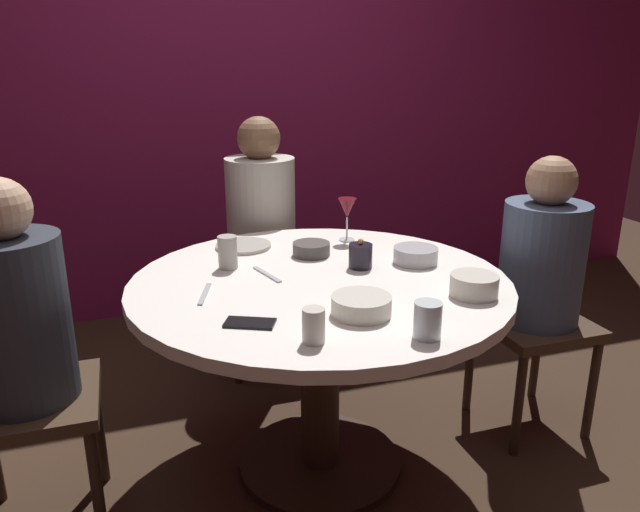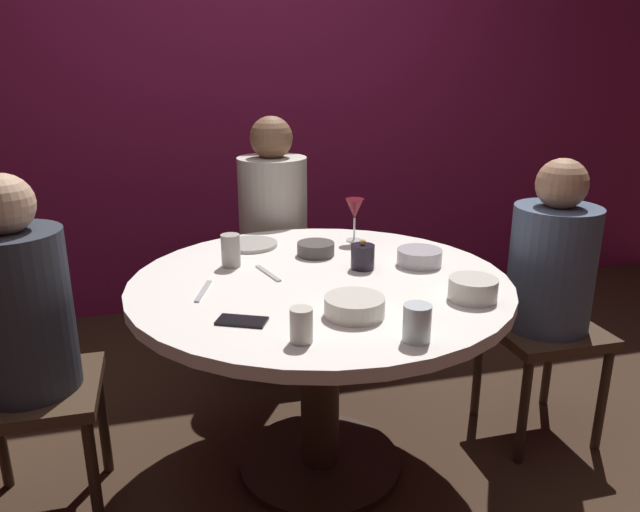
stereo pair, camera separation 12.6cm
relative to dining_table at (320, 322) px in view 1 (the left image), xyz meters
The scene contains 19 objects.
ground_plane 0.58m from the dining_table, ahead, with size 8.00×8.00×0.00m, color #382619.
back_wall 1.88m from the dining_table, 90.00° to the left, with size 6.00×0.10×2.60m, color maroon.
dining_table is the anchor object (origin of this frame).
seated_diner_left 0.94m from the dining_table, behind, with size 0.40×0.40×1.15m.
seated_diner_back 0.89m from the dining_table, 90.00° to the left, with size 0.40×0.40×1.21m.
seated_diner_right 0.91m from the dining_table, ahead, with size 0.40×0.40×1.12m.
candle_holder 0.28m from the dining_table, 20.01° to the left, with size 0.08×0.08×0.11m.
wine_glass 0.55m from the dining_table, 58.07° to the left, with size 0.08×0.08×0.18m.
dinner_plate 0.50m from the dining_table, 111.83° to the left, with size 0.22×0.22×0.01m, color #B2ADA3.
cell_phone 0.45m from the dining_table, 136.08° to the right, with size 0.07×0.14×0.01m, color black.
bowl_serving_large 0.43m from the dining_table, ahead, with size 0.16×0.16×0.06m, color #B7B7BC.
bowl_salad_center 0.32m from the dining_table, 78.88° to the left, with size 0.14×0.14×0.05m, color #4C4742.
bowl_small_white 0.54m from the dining_table, 36.26° to the right, with size 0.15×0.15×0.07m, color beige.
bowl_sauce_side 0.38m from the dining_table, 86.96° to the right, with size 0.18×0.18×0.06m, color beige.
cup_near_candle 0.53m from the dining_table, 110.38° to the right, with size 0.06×0.06×0.09m, color beige.
cup_by_left_diner 0.58m from the dining_table, 76.62° to the right, with size 0.07×0.07×0.10m, color silver.
cup_by_right_diner 0.41m from the dining_table, 142.94° to the left, with size 0.07×0.07×0.12m, color #B2ADA3.
fork_near_plate 0.43m from the dining_table, behind, with size 0.02×0.18×0.01m, color #B7B7BC.
knife_near_plate 0.25m from the dining_table, 151.18° to the left, with size 0.02×0.18×0.01m, color #B7B7BC.
Camera 1 is at (-0.61, -1.82, 1.45)m, focal length 33.89 mm.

